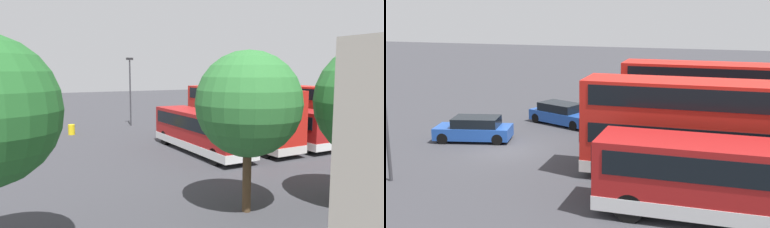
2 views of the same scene
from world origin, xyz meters
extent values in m
plane|color=#38383D|center=(0.00, 0.00, 0.00)|extent=(140.00, 140.00, 0.00)
cube|color=red|center=(-5.50, 11.21, 2.45)|extent=(2.77, 11.46, 4.20)
cube|color=silver|center=(-5.50, 11.21, 0.62)|extent=(2.81, 11.50, 0.55)
cube|color=black|center=(-5.50, 11.21, 2.25)|extent=(2.81, 10.66, 0.90)
cube|color=black|center=(-5.50, 11.21, 3.95)|extent=(2.81, 10.66, 0.90)
cube|color=black|center=(-5.39, 5.47, 2.25)|extent=(2.25, 0.10, 1.10)
cylinder|color=black|center=(-4.29, 6.93, 0.55)|extent=(0.32, 1.11, 1.10)
cylinder|color=black|center=(-6.54, 6.88, 0.55)|extent=(0.32, 1.11, 1.10)
cylinder|color=black|center=(-4.46, 15.54, 0.55)|extent=(0.32, 1.11, 1.10)
cylinder|color=black|center=(-6.71, 15.50, 0.55)|extent=(0.32, 1.11, 1.10)
cube|color=#A51919|center=(-1.78, 11.55, 1.65)|extent=(2.65, 11.38, 2.60)
cube|color=silver|center=(-1.78, 11.55, 0.62)|extent=(2.69, 11.43, 0.55)
cube|color=black|center=(-1.78, 11.55, 2.25)|extent=(2.71, 10.59, 0.90)
cube|color=black|center=(-1.73, 5.84, 2.25)|extent=(2.25, 0.08, 1.10)
cylinder|color=black|center=(-0.62, 7.28, 0.55)|extent=(0.31, 1.10, 1.10)
cylinder|color=black|center=(-2.87, 7.26, 0.55)|extent=(0.31, 1.10, 1.10)
cylinder|color=black|center=(-0.70, 15.84, 0.55)|extent=(0.31, 1.10, 1.10)
cylinder|color=black|center=(-2.95, 15.82, 0.55)|extent=(0.31, 1.10, 1.10)
cube|color=red|center=(1.57, 11.15, 2.45)|extent=(2.86, 11.99, 4.20)
cube|color=silver|center=(1.57, 11.15, 0.62)|extent=(2.90, 12.03, 0.55)
cube|color=black|center=(1.57, 11.15, 2.25)|extent=(2.90, 11.19, 0.90)
cube|color=black|center=(1.57, 11.15, 3.95)|extent=(2.90, 11.19, 0.90)
cube|color=black|center=(1.72, 5.16, 2.25)|extent=(2.25, 0.12, 1.10)
cylinder|color=black|center=(2.81, 6.62, 0.55)|extent=(0.33, 1.11, 1.10)
cylinder|color=black|center=(0.56, 6.56, 0.55)|extent=(0.33, 1.11, 1.10)
cylinder|color=black|center=(2.57, 15.74, 0.55)|extent=(0.33, 1.11, 1.10)
cylinder|color=black|center=(0.33, 15.69, 0.55)|extent=(0.33, 1.11, 1.10)
cube|color=#A51919|center=(5.51, 12.01, 1.65)|extent=(2.64, 10.32, 2.60)
cube|color=silver|center=(5.51, 12.01, 0.62)|extent=(2.68, 10.36, 0.55)
cube|color=black|center=(5.51, 12.01, 2.25)|extent=(2.69, 9.52, 0.90)
cube|color=black|center=(5.56, 6.83, 2.25)|extent=(2.25, 0.08, 1.10)
cylinder|color=black|center=(6.67, 8.27, 0.55)|extent=(0.31, 1.10, 1.10)
cylinder|color=black|center=(4.42, 8.25, 0.55)|extent=(0.31, 1.10, 1.10)
cylinder|color=black|center=(6.60, 15.77, 0.55)|extent=(0.31, 1.10, 1.10)
cylinder|color=black|center=(4.35, 15.75, 0.55)|extent=(0.31, 1.10, 1.10)
cube|color=black|center=(-13.30, 10.89, 1.50)|extent=(2.53, 2.04, 2.20)
cylinder|color=black|center=(-12.17, 10.91, 0.50)|extent=(0.30, 1.00, 1.00)
cylinder|color=black|center=(-14.43, 10.87, 0.50)|extent=(0.30, 1.00, 1.00)
cube|color=#1E479E|center=(-1.23, -2.59, 0.53)|extent=(2.77, 4.69, 0.70)
cube|color=black|center=(-1.27, -2.40, 1.15)|extent=(2.20, 2.94, 0.55)
cylinder|color=black|center=(-0.08, -3.96, 0.32)|extent=(0.36, 0.67, 0.64)
cylinder|color=black|center=(-1.64, -4.33, 0.32)|extent=(0.36, 0.67, 0.64)
cylinder|color=black|center=(-0.82, -0.86, 0.32)|extent=(0.36, 0.67, 0.64)
cylinder|color=black|center=(-2.37, -1.23, 0.32)|extent=(0.36, 0.67, 0.64)
cube|color=#1E479E|center=(-6.61, 1.05, 0.53)|extent=(3.33, 4.87, 0.70)
cube|color=black|center=(-6.68, 0.86, 1.15)|extent=(2.52, 3.13, 0.55)
cylinder|color=black|center=(-6.75, 2.88, 0.32)|extent=(0.44, 0.68, 0.64)
cylinder|color=black|center=(-5.26, 2.30, 0.32)|extent=(0.44, 0.68, 0.64)
cylinder|color=black|center=(-7.96, -0.21, 0.32)|extent=(0.44, 0.68, 0.64)
cylinder|color=black|center=(-6.47, -0.79, 0.32)|extent=(0.44, 0.68, 0.64)
cylinder|color=#38383D|center=(5.76, -2.85, 3.51)|extent=(0.16, 0.16, 7.01)
cube|color=#262628|center=(5.76, -2.85, 7.16)|extent=(0.70, 0.30, 0.24)
cylinder|color=yellow|center=(12.46, 0.03, 0.47)|extent=(0.60, 0.60, 0.95)
cylinder|color=#4C3823|center=(4.34, 24.95, 1.39)|extent=(0.36, 0.36, 2.77)
sphere|color=#2D7033|center=(4.34, 24.95, 4.57)|extent=(5.14, 5.14, 5.14)
cylinder|color=#4C3823|center=(9.38, 22.78, 1.51)|extent=(0.36, 0.36, 3.01)
sphere|color=#2D7033|center=(9.38, 22.78, 4.53)|extent=(4.34, 4.34, 4.34)
camera|label=1|loc=(18.33, 34.66, 5.83)|focal=34.09mm
camera|label=2|loc=(22.42, 11.26, 7.65)|focal=43.99mm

